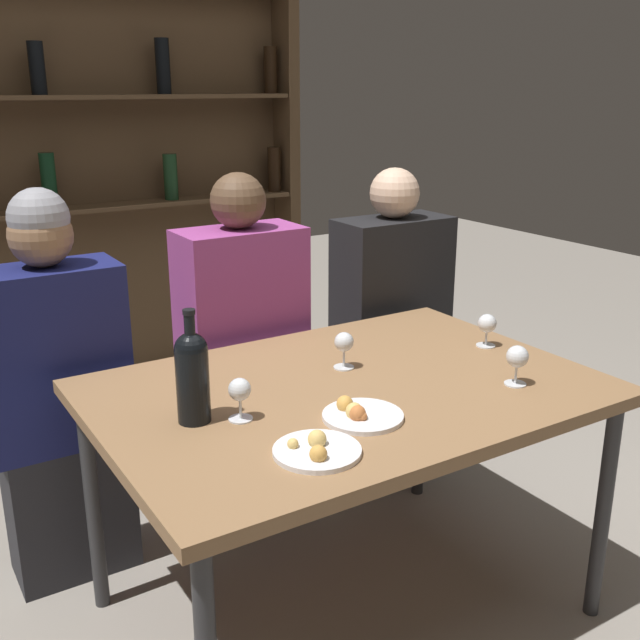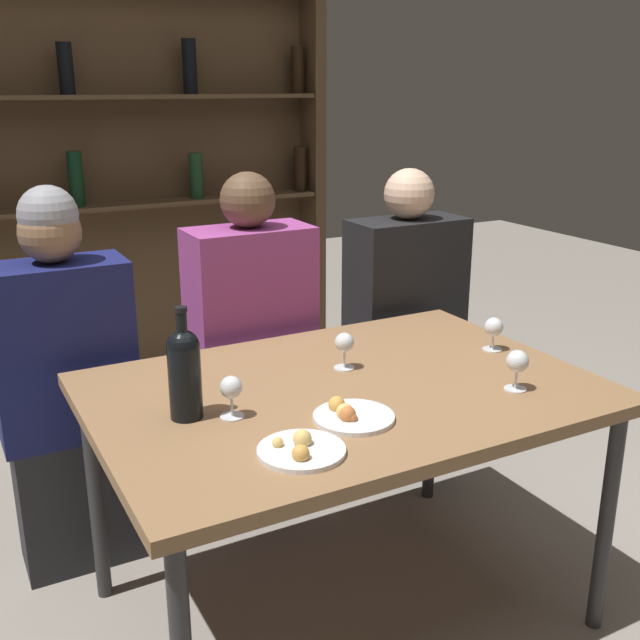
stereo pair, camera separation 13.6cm
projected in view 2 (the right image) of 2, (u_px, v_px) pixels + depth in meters
The scene contains 13 objects.
ground_plane at pixel (342, 608), 2.25m from camera, with size 10.00×10.00×0.00m, color gray.
dining_table at pixel (344, 405), 2.05m from camera, with size 1.34×0.93×0.72m.
wine_rack_wall at pixel (135, 165), 3.61m from camera, with size 1.95×0.21×2.21m.
wine_bottle at pixel (184, 370), 1.80m from camera, with size 0.08×0.08×0.28m.
wine_glass_0 at pixel (231, 390), 1.82m from camera, with size 0.06×0.06×0.11m.
wine_glass_1 at pixel (344, 344), 2.14m from camera, with size 0.06×0.06×0.11m.
wine_glass_2 at pixel (494, 328), 2.29m from camera, with size 0.06×0.06×0.10m.
wine_glass_3 at pixel (517, 363), 1.98m from camera, with size 0.06×0.06×0.11m.
food_plate_0 at pixel (301, 449), 1.66m from camera, with size 0.20×0.20×0.05m.
food_plate_1 at pixel (350, 415), 1.82m from camera, with size 0.20×0.20×0.05m.
seated_person_left at pixel (68, 394), 2.33m from camera, with size 0.41×0.22×1.23m.
seated_person_center at pixel (253, 362), 2.61m from camera, with size 0.42×0.22×1.24m.
seated_person_right at pixel (404, 338), 2.90m from camera, with size 0.44×0.22×1.21m.
Camera 2 is at (-0.95, -1.63, 1.50)m, focal length 42.00 mm.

